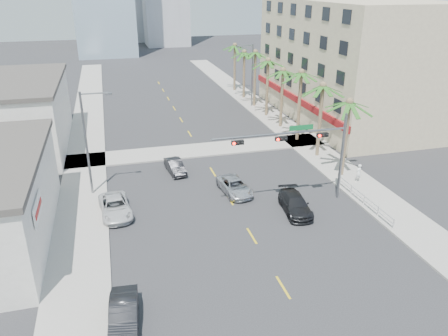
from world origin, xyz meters
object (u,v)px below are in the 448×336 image
Objects in this scene: pedestrian at (358,173)px; car_lane_center at (235,186)px; car_parked_mid at (124,315)px; traffic_signal_mast at (307,145)px; car_lane_right at (295,204)px; car_parked_far at (115,207)px; car_lane_left at (175,166)px.

car_lane_center is at bearing -23.39° from pedestrian.
car_parked_mid is at bearing -132.35° from car_lane_center.
car_lane_right is at bearing -133.82° from traffic_signal_mast.
car_parked_far is 1.29× the size of car_lane_left.
pedestrian reaches higher than car_lane_left.
car_parked_mid is 12.51m from car_parked_far.
car_parked_far reaches higher than car_lane_center.
pedestrian is (6.44, 2.22, -4.07)m from traffic_signal_mast.
pedestrian is at bearing 19.01° from traffic_signal_mast.
pedestrian is (11.45, -0.90, 0.36)m from car_lane_center.
car_parked_mid is 17.13m from car_lane_center.
car_lane_right reaches higher than car_parked_far.
car_lane_center is at bearing -60.43° from car_lane_left.
car_parked_mid is 1.11× the size of car_lane_left.
car_parked_mid is 0.93× the size of car_lane_center.
pedestrian is (15.75, -6.67, 0.36)m from car_lane_left.
car_lane_center is (4.29, -5.77, 0.01)m from car_lane_left.
car_parked_mid is at bearing 11.90° from pedestrian.
car_lane_left is 17.11m from pedestrian.
traffic_signal_mast is 7.38m from car_lane_center.
car_lane_left is (5.87, 7.05, -0.05)m from car_parked_far.
car_parked_mid reaches higher than car_lane_right.
car_parked_mid reaches higher than car_lane_left.
car_lane_center is (10.17, 13.79, -0.06)m from car_parked_mid.
car_lane_right is (-1.31, -1.37, -4.38)m from traffic_signal_mast.
car_lane_left is 0.84× the size of car_lane_center.
car_lane_left is at bearing 134.45° from car_lane_right.
traffic_signal_mast is 2.44× the size of car_lane_center.
car_parked_mid reaches higher than car_parked_far.
car_lane_right is at bearing -18.29° from car_parked_far.
car_lane_center is 2.71× the size of pedestrian.
car_lane_center is 11.49m from pedestrian.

